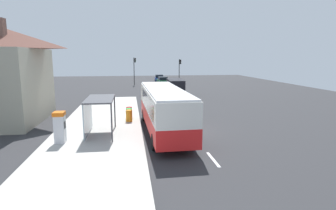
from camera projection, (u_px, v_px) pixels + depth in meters
name	position (u px, v px, depth m)	size (l,w,h in m)	color
ground_plane	(163.00, 101.00, 34.40)	(56.00, 92.00, 0.04)	#2D2D30
sidewalk_platform	(101.00, 126.00, 21.81)	(6.20, 30.00, 0.18)	beige
lane_stripe_seg_0	(213.00, 159.00, 14.92)	(0.16, 2.20, 0.01)	silver
lane_stripe_seg_1	(192.00, 134.00, 19.80)	(0.16, 2.20, 0.01)	silver
lane_stripe_seg_2	(180.00, 119.00, 24.68)	(0.16, 2.20, 0.01)	silver
lane_stripe_seg_3	(171.00, 108.00, 29.55)	(0.16, 2.20, 0.01)	silver
lane_stripe_seg_4	(165.00, 101.00, 34.43)	(0.16, 2.20, 0.01)	silver
lane_stripe_seg_5	(161.00, 95.00, 39.31)	(0.16, 2.20, 0.01)	silver
lane_stripe_seg_6	(157.00, 91.00, 44.19)	(0.16, 2.20, 0.01)	silver
lane_stripe_seg_7	(155.00, 88.00, 49.07)	(0.16, 2.20, 0.01)	silver
bus	(164.00, 108.00, 19.86)	(2.77, 11.06, 3.21)	red
white_van	(175.00, 86.00, 38.67)	(2.21, 5.28, 2.30)	black
sedan_near	(163.00, 81.00, 54.29)	(2.00, 4.47, 1.52)	#195933
sedan_far	(159.00, 78.00, 60.55)	(2.06, 4.50, 1.52)	navy
ticket_machine	(60.00, 127.00, 17.11)	(0.66, 0.76, 1.94)	silver
recycling_bin_orange	(129.00, 116.00, 22.81)	(0.52, 0.52, 0.95)	orange
recycling_bin_green	(129.00, 114.00, 23.50)	(0.52, 0.52, 0.95)	green
recycling_bin_red	(129.00, 112.00, 24.18)	(0.52, 0.52, 0.95)	red
traffic_light_near_side	(180.00, 68.00, 53.37)	(0.49, 0.28, 4.92)	#2D2D2D
traffic_light_far_side	(135.00, 67.00, 52.96)	(0.49, 0.28, 5.23)	#2D2D2D
bus_shelter	(96.00, 107.00, 18.77)	(1.80, 4.00, 2.50)	#4C4C51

